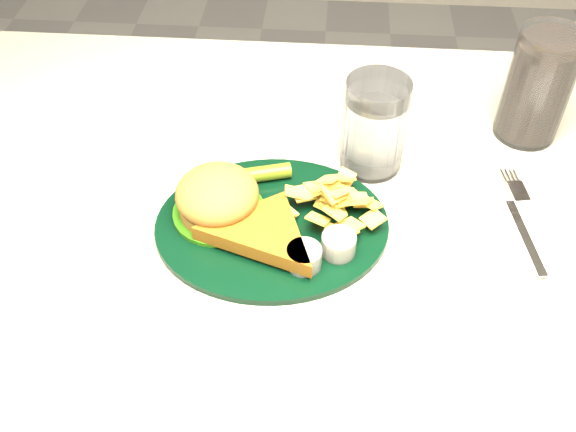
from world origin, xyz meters
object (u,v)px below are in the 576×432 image
Objects in this scene: table at (297,389)px; dinner_plate at (272,209)px; cola_glass at (538,86)px; fork_napkin at (524,231)px; water_glass at (374,125)px.

table is 0.41m from dinner_plate.
cola_glass is at bearing 25.79° from dinner_plate.
table is 4.48× the size of dinner_plate.
fork_napkin is (0.29, 0.01, -0.02)m from dinner_plate.
dinner_plate is at bearing 173.46° from fork_napkin.
dinner_plate is (-0.03, -0.00, 0.41)m from table.
water_glass is 0.21m from fork_napkin.
dinner_plate reaches higher than fork_napkin.
cola_glass reaches higher than water_glass.
table is at bearing -145.80° from cola_glass.
dinner_plate is at bearing -147.98° from cola_glass.
water_glass is at bearing -159.09° from cola_glass.
water_glass is at bearing 40.59° from dinner_plate.
table is 0.57m from cola_glass.
table is 8.08× the size of cola_glass.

